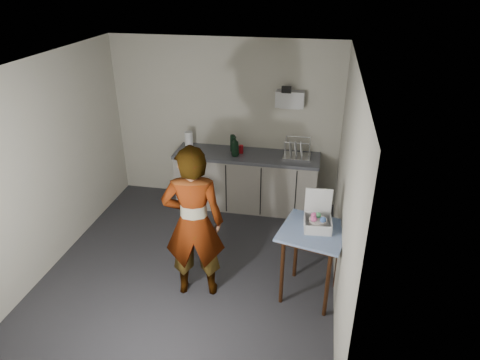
% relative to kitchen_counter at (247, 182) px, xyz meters
% --- Properties ---
extents(ground, '(4.00, 4.00, 0.00)m').
position_rel_kitchen_counter_xyz_m(ground, '(-0.40, -1.70, -0.43)').
color(ground, '#27262B').
rests_on(ground, ground).
extents(wall_back, '(3.60, 0.02, 2.60)m').
position_rel_kitchen_counter_xyz_m(wall_back, '(-0.40, 0.29, 0.87)').
color(wall_back, beige).
rests_on(wall_back, ground).
extents(wall_right, '(0.02, 4.00, 2.60)m').
position_rel_kitchen_counter_xyz_m(wall_right, '(1.39, -1.70, 0.87)').
color(wall_right, beige).
rests_on(wall_right, ground).
extents(wall_left, '(0.02, 4.00, 2.60)m').
position_rel_kitchen_counter_xyz_m(wall_left, '(-2.19, -1.70, 0.87)').
color(wall_left, beige).
rests_on(wall_left, ground).
extents(ceiling, '(3.60, 4.00, 0.01)m').
position_rel_kitchen_counter_xyz_m(ceiling, '(-0.40, -1.70, 2.17)').
color(ceiling, silver).
rests_on(ceiling, wall_back).
extents(kitchen_counter, '(2.24, 0.62, 0.91)m').
position_rel_kitchen_counter_xyz_m(kitchen_counter, '(0.00, 0.00, 0.00)').
color(kitchen_counter, black).
rests_on(kitchen_counter, ground).
extents(wall_shelf, '(0.42, 0.18, 0.37)m').
position_rel_kitchen_counter_xyz_m(wall_shelf, '(0.60, 0.22, 1.32)').
color(wall_shelf, white).
rests_on(wall_shelf, ground).
extents(side_table, '(0.85, 0.85, 0.91)m').
position_rel_kitchen_counter_xyz_m(side_table, '(1.10, -1.94, 0.37)').
color(side_table, '#371C0C').
rests_on(side_table, ground).
extents(standing_man, '(0.76, 0.58, 1.88)m').
position_rel_kitchen_counter_xyz_m(standing_man, '(-0.22, -2.11, 0.51)').
color(standing_man, '#B2A593').
rests_on(standing_man, ground).
extents(soap_bottle, '(0.16, 0.16, 0.31)m').
position_rel_kitchen_counter_xyz_m(soap_bottle, '(-0.16, -0.09, 0.64)').
color(soap_bottle, black).
rests_on(soap_bottle, kitchen_counter).
extents(soda_can, '(0.07, 0.07, 0.13)m').
position_rel_kitchen_counter_xyz_m(soda_can, '(-0.10, 0.03, 0.55)').
color(soda_can, red).
rests_on(soda_can, kitchen_counter).
extents(dark_bottle, '(0.08, 0.08, 0.26)m').
position_rel_kitchen_counter_xyz_m(dark_bottle, '(-0.24, 0.08, 0.61)').
color(dark_bottle, black).
rests_on(dark_bottle, kitchen_counter).
extents(paper_towel, '(0.18, 0.18, 0.32)m').
position_rel_kitchen_counter_xyz_m(paper_towel, '(-0.90, -0.05, 0.63)').
color(paper_towel, black).
rests_on(paper_towel, kitchen_counter).
extents(dish_rack, '(0.41, 0.31, 0.29)m').
position_rel_kitchen_counter_xyz_m(dish_rack, '(0.76, 0.04, 0.55)').
color(dish_rack, silver).
rests_on(dish_rack, kitchen_counter).
extents(bakery_box, '(0.32, 0.33, 0.42)m').
position_rel_kitchen_counter_xyz_m(bakery_box, '(1.13, -1.88, 0.58)').
color(bakery_box, white).
rests_on(bakery_box, side_table).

